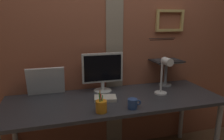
{
  "coord_description": "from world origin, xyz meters",
  "views": [
    {
      "loc": [
        -0.63,
        -1.76,
        1.46
      ],
      "look_at": [
        -0.1,
        0.1,
        0.98
      ],
      "focal_mm": 33.86,
      "sensor_mm": 36.0,
      "label": 1
    }
  ],
  "objects_px": {
    "coffee_mug": "(133,104)",
    "whiteboard_panel": "(46,81)",
    "monitor": "(103,70)",
    "pen_cup": "(101,106)",
    "desk_lamp": "(165,72)",
    "laptop": "(163,54)"
  },
  "relations": [
    {
      "from": "coffee_mug",
      "to": "whiteboard_panel",
      "type": "bearing_deg",
      "value": 142.95
    },
    {
      "from": "laptop",
      "to": "whiteboard_panel",
      "type": "distance_m",
      "value": 1.28
    },
    {
      "from": "laptop",
      "to": "pen_cup",
      "type": "relative_size",
      "value": 1.84
    },
    {
      "from": "pen_cup",
      "to": "desk_lamp",
      "type": "bearing_deg",
      "value": 16.66
    },
    {
      "from": "monitor",
      "to": "laptop",
      "type": "distance_m",
      "value": 0.73
    },
    {
      "from": "laptop",
      "to": "pen_cup",
      "type": "distance_m",
      "value": 1.05
    },
    {
      "from": "desk_lamp",
      "to": "whiteboard_panel",
      "type": "bearing_deg",
      "value": 163.34
    },
    {
      "from": "laptop",
      "to": "pen_cup",
      "type": "bearing_deg",
      "value": -146.44
    },
    {
      "from": "monitor",
      "to": "desk_lamp",
      "type": "relative_size",
      "value": 1.1
    },
    {
      "from": "whiteboard_panel",
      "to": "pen_cup",
      "type": "relative_size",
      "value": 1.98
    },
    {
      "from": "whiteboard_panel",
      "to": "desk_lamp",
      "type": "relative_size",
      "value": 0.93
    },
    {
      "from": "monitor",
      "to": "desk_lamp",
      "type": "bearing_deg",
      "value": -27.95
    },
    {
      "from": "desk_lamp",
      "to": "pen_cup",
      "type": "distance_m",
      "value": 0.71
    },
    {
      "from": "whiteboard_panel",
      "to": "pen_cup",
      "type": "distance_m",
      "value": 0.68
    },
    {
      "from": "laptop",
      "to": "coffee_mug",
      "type": "xyz_separation_m",
      "value": [
        -0.57,
        -0.56,
        -0.3
      ]
    },
    {
      "from": "monitor",
      "to": "whiteboard_panel",
      "type": "bearing_deg",
      "value": 175.69
    },
    {
      "from": "monitor",
      "to": "laptop",
      "type": "relative_size",
      "value": 1.27
    },
    {
      "from": "desk_lamp",
      "to": "coffee_mug",
      "type": "distance_m",
      "value": 0.48
    },
    {
      "from": "monitor",
      "to": "pen_cup",
      "type": "bearing_deg",
      "value": -104.79
    },
    {
      "from": "laptop",
      "to": "desk_lamp",
      "type": "bearing_deg",
      "value": -116.77
    },
    {
      "from": "whiteboard_panel",
      "to": "pen_cup",
      "type": "bearing_deg",
      "value": -50.91
    },
    {
      "from": "desk_lamp",
      "to": "coffee_mug",
      "type": "xyz_separation_m",
      "value": [
        -0.39,
        -0.2,
        -0.19
      ]
    }
  ]
}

